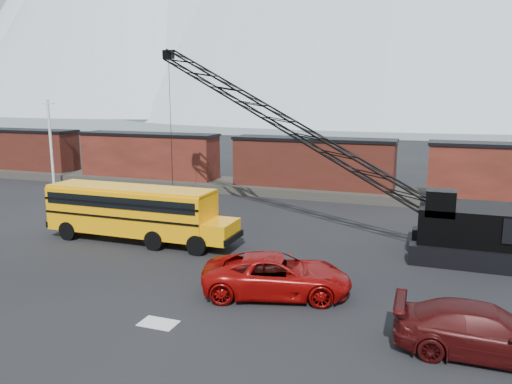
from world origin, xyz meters
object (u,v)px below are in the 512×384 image
at_px(maroon_suv, 485,332).
at_px(crawler_crane, 287,124).
at_px(school_bus, 136,211).
at_px(red_pickup, 277,275).

bearing_deg(maroon_suv, crawler_crane, 38.16).
bearing_deg(crawler_crane, maroon_suv, -50.46).
bearing_deg(school_bus, maroon_suv, -22.19).
relative_size(school_bus, maroon_suv, 2.02).
height_order(maroon_suv, crawler_crane, crawler_crane).
relative_size(red_pickup, maroon_suv, 1.08).
relative_size(red_pickup, crawler_crane, 0.27).
xyz_separation_m(school_bus, crawler_crane, (7.36, 5.50, 4.83)).
distance_m(red_pickup, crawler_crane, 12.08).
relative_size(maroon_suv, crawler_crane, 0.25).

